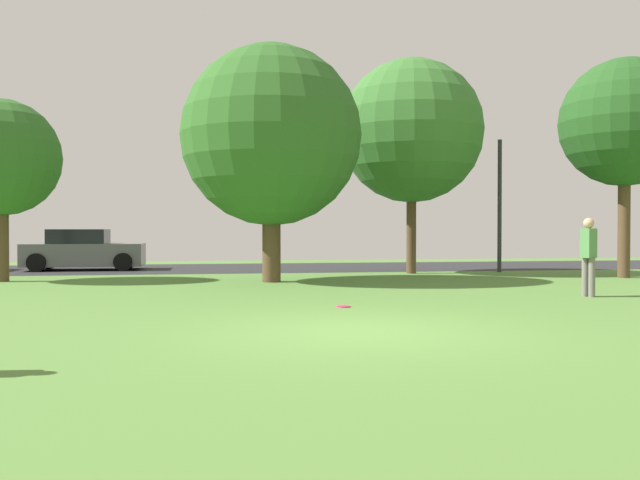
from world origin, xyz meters
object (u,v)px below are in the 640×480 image
maple_tree_far (271,136)px  frisbee_disc (343,306)px  oak_tree_center (1,158)px  street_lamp_post (500,206)px  oak_tree_left (412,131)px  maple_tree_near (625,123)px  person_catcher (589,253)px  parked_car_grey (84,251)px

maple_tree_far → frisbee_disc: (0.78, -6.21, -4.02)m
oak_tree_center → street_lamp_post: 15.59m
oak_tree_left → maple_tree_far: (-4.89, -2.84, -0.65)m
maple_tree_near → street_lamp_post: bearing=129.6°
oak_tree_left → maple_tree_far: bearing=-149.8°
oak_tree_left → frisbee_disc: 10.98m
oak_tree_left → oak_tree_center: bearing=-173.1°
maple_tree_far → oak_tree_center: bearing=169.7°
oak_tree_center → person_catcher: 15.47m
person_catcher → oak_tree_left: bearing=-107.3°
maple_tree_far → parked_car_grey: (-6.13, 6.49, -3.36)m
oak_tree_center → maple_tree_near: bearing=-4.6°
maple_tree_far → person_catcher: bearing=-39.0°
oak_tree_left → maple_tree_far: size_ratio=1.08×
maple_tree_near → frisbee_disc: bearing=-148.2°
person_catcher → frisbee_disc: (-5.61, -1.03, -0.93)m
maple_tree_near → maple_tree_far: (-10.62, 0.10, -0.61)m
oak_tree_center → frisbee_disc: bearing=-42.7°
frisbee_disc → oak_tree_left: bearing=65.6°
oak_tree_left → maple_tree_far: oak_tree_left is taller
parked_car_grey → street_lamp_post: 14.68m
parked_car_grey → person_catcher: bearing=-43.0°
oak_tree_center → person_catcher: (13.80, -6.53, -2.49)m
parked_car_grey → frisbee_disc: bearing=-61.5°
person_catcher → street_lamp_post: (1.66, 8.18, 1.30)m
street_lamp_post → maple_tree_near: bearing=-50.4°
person_catcher → frisbee_disc: size_ratio=6.32×
maple_tree_near → parked_car_grey: 18.43m
maple_tree_near → person_catcher: size_ratio=3.86×
oak_tree_left → parked_car_grey: size_ratio=1.73×
street_lamp_post → oak_tree_left: bearing=-177.1°
oak_tree_center → maple_tree_near: maple_tree_near is taller
street_lamp_post → person_catcher: bearing=-101.4°
oak_tree_center → person_catcher: size_ratio=2.98×
maple_tree_near → street_lamp_post: (-2.57, 3.10, -2.40)m
street_lamp_post → frisbee_disc: bearing=-128.3°
maple_tree_near → maple_tree_far: 10.64m
oak_tree_left → frisbee_disc: oak_tree_left is taller
street_lamp_post → parked_car_grey: bearing=166.2°
maple_tree_near → person_catcher: 7.57m
oak_tree_left → maple_tree_near: 6.44m
oak_tree_center → parked_car_grey: (1.28, 5.14, -2.77)m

